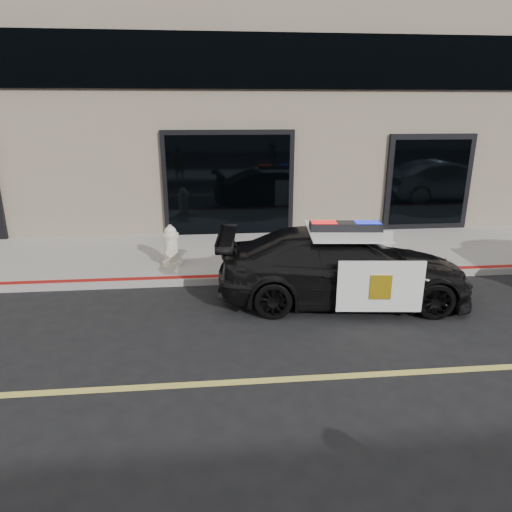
{
  "coord_description": "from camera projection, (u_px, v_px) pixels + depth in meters",
  "views": [
    {
      "loc": [
        -1.47,
        -5.11,
        3.37
      ],
      "look_at": [
        -0.75,
        2.2,
        1.0
      ],
      "focal_mm": 32.0,
      "sensor_mm": 36.0,
      "label": 1
    }
  ],
  "objects": [
    {
      "name": "ground",
      "position": [
        329.0,
        377.0,
        6.01
      ],
      "size": [
        120.0,
        120.0,
        0.0
      ],
      "primitive_type": "plane",
      "color": "black",
      "rests_on": "ground"
    },
    {
      "name": "sidewalk_n",
      "position": [
        274.0,
        253.0,
        10.96
      ],
      "size": [
        60.0,
        3.5,
        0.15
      ],
      "primitive_type": "cube",
      "color": "gray",
      "rests_on": "ground"
    },
    {
      "name": "building_n",
      "position": [
        254.0,
        20.0,
        14.12
      ],
      "size": [
        60.0,
        7.0,
        12.0
      ],
      "primitive_type": "cube",
      "color": "#756856",
      "rests_on": "ground"
    },
    {
      "name": "police_car",
      "position": [
        343.0,
        266.0,
        8.25
      ],
      "size": [
        2.77,
        4.9,
        1.48
      ],
      "color": "black",
      "rests_on": "ground"
    },
    {
      "name": "fire_hydrant",
      "position": [
        171.0,
        247.0,
        9.75
      ],
      "size": [
        0.4,
        0.56,
        0.89
      ],
      "color": "beige",
      "rests_on": "sidewalk_n"
    }
  ]
}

